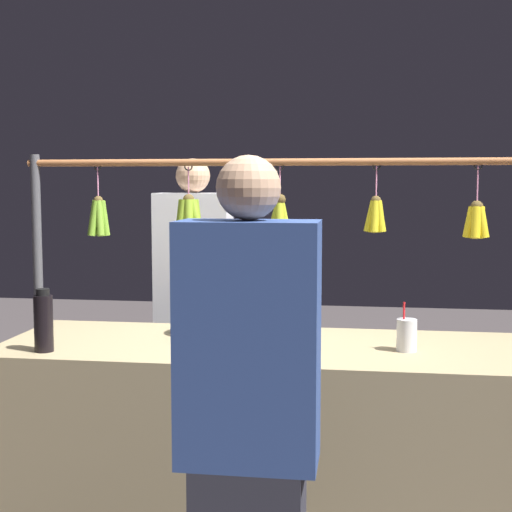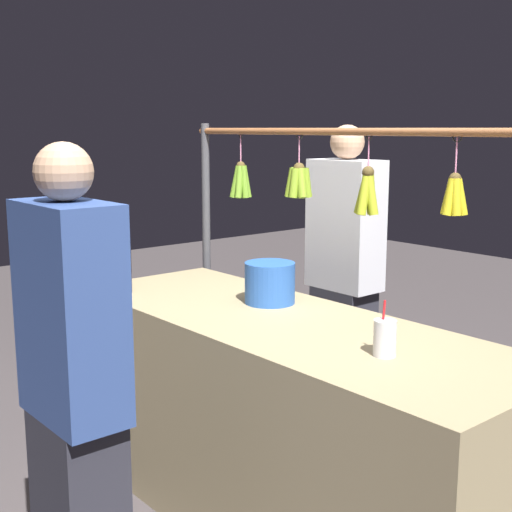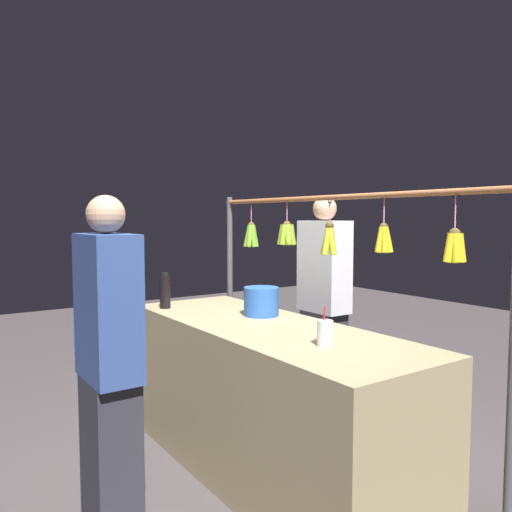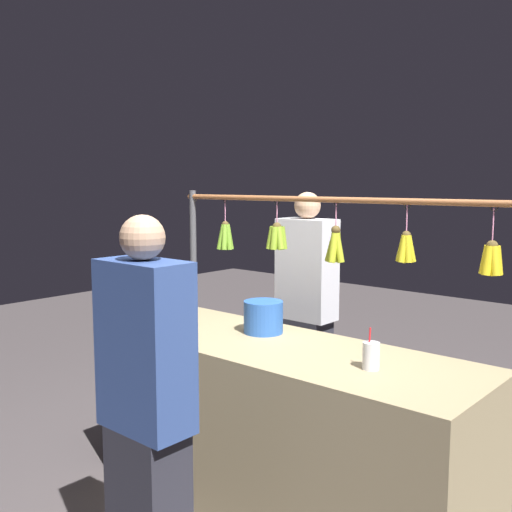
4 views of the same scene
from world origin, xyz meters
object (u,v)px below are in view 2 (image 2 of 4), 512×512
Objects in this scene: water_bottle at (124,268)px; blue_bucket at (270,283)px; drink_cup at (385,338)px; customer_person at (75,407)px; vendor_person at (344,282)px.

water_bottle is 1.10× the size of blue_bucket.
water_bottle is at bearing 33.70° from blue_bucket.
drink_cup is 0.98m from customer_person.
drink_cup is at bearing 138.08° from vendor_person.
drink_cup is (-0.76, 0.18, -0.03)m from blue_bucket.
water_bottle is 0.15× the size of vendor_person.
blue_bucket is 0.78m from drink_cup.
blue_bucket is at bearing -73.52° from customer_person.
vendor_person is at bearing -41.92° from drink_cup.
water_bottle is at bearing -37.35° from customer_person.
customer_person reaches higher than drink_cup.
drink_cup is 1.37m from vendor_person.
blue_bucket is 0.13× the size of vendor_person.
drink_cup is 0.11× the size of vendor_person.
blue_bucket is at bearing -12.97° from drink_cup.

